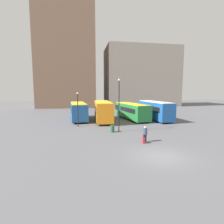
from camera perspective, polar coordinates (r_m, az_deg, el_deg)
ground_plane at (r=14.82m, az=15.52°, el=-13.73°), size 160.00×160.00×0.00m
building_block_left at (r=62.15m, az=-14.50°, el=16.34°), size 17.87×15.42×31.26m
building_block_right at (r=64.54m, az=9.16°, el=11.10°), size 24.60×14.41×20.07m
bus_0 at (r=31.98m, az=-10.94°, el=0.45°), size 3.38×9.41×3.05m
bus_1 at (r=29.97m, az=-2.98°, el=0.46°), size 2.82×9.25×3.38m
bus_2 at (r=32.38m, az=6.28°, el=0.47°), size 4.17×10.51×2.89m
bus_3 at (r=32.60m, az=13.83°, el=0.70°), size 3.14×9.48×3.28m
traveler at (r=18.13m, az=10.76°, el=-6.61°), size 0.47×0.47×1.63m
suitcase at (r=17.81m, az=10.23°, el=-8.96°), size 0.24×0.45×0.93m
lamp_post_0 at (r=21.87m, az=2.30°, el=3.42°), size 0.28×0.28×6.65m
lamp_post_1 at (r=25.67m, az=-11.11°, el=1.84°), size 0.28×0.28×4.96m
trash_bin at (r=22.07m, az=0.11°, el=-5.51°), size 0.52×0.52×0.85m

